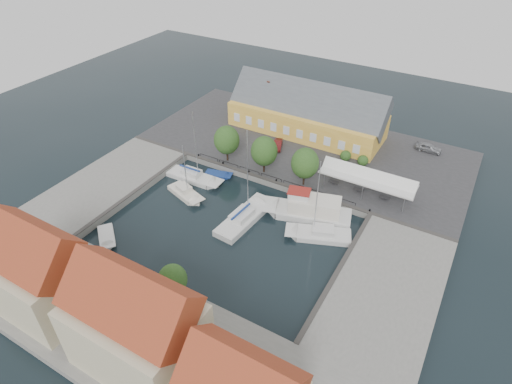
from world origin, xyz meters
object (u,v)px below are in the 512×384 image
Objects in this scene: trawler at (310,211)px; east_boat_a at (320,235)px; car_silver at (429,148)px; west_boat_b at (186,194)px; warehouse at (305,113)px; west_boat_a at (194,178)px; launch_nw at (218,175)px; car_red at (278,145)px; tent_canopy at (367,179)px; launch_sw at (107,238)px; center_sailboat at (244,219)px.

east_boat_a reaches higher than trawler.
car_silver is at bearing 74.67° from east_boat_a.
warehouse is at bearing 74.70° from west_boat_b.
west_boat_a reaches higher than trawler.
warehouse is at bearing 102.42° from car_silver.
trawler reaches higher than launch_nw.
warehouse reaches higher than car_red.
launch_nw is at bearing -165.19° from tent_canopy.
trawler is (-10.89, -25.37, -0.73)m from car_silver.
east_boat_a reaches higher than tent_canopy.
launch_sw is (-10.57, -39.82, -4.34)m from warehouse.
center_sailboat is (3.54, -27.47, -4.07)m from warehouse.
west_boat_b is 13.46m from launch_sw.
west_boat_a is (-7.83, -14.14, -1.37)m from car_red.
center_sailboat is at bearing -21.32° from west_boat_a.
west_boat_b is (-7.32, -26.75, -4.17)m from warehouse.
center_sailboat is 18.76m from launch_sw.
west_boat_a is 1.32× the size of west_boat_b.
center_sailboat is at bearing -38.51° from launch_nw.
center_sailboat is 1.09× the size of trawler.
center_sailboat is 10.88m from west_boat_b.
tent_canopy is 27.16m from west_boat_a.
east_boat_a is 0.99× the size of west_boat_a.
tent_canopy is 12.03m from east_boat_a.
west_boat_a is at bearing -135.51° from launch_nw.
west_boat_b is (-10.86, 0.71, -0.10)m from center_sailboat.
warehouse is 21.63m from tent_canopy.
trawler reaches higher than car_silver.
warehouse is 2.04× the size of tent_canopy.
east_boat_a reaches higher than west_boat_b.
launch_sw is at bearing -140.39° from trawler.
west_boat_b is at bearing 139.18° from car_silver.
car_red is at bearing 66.25° from launch_nw.
west_boat_b is 7.03m from launch_nw.
center_sailboat reaches higher than car_silver.
warehouse is 28.05m from west_boat_b.
west_boat_b is at bearing 76.02° from launch_sw.
tent_canopy is at bearing 14.81° from launch_nw.
warehouse is 7.37× the size of car_red.
tent_canopy is 18.56m from car_red.
car_silver reaches higher than launch_sw.
east_boat_a is (15.24, -16.66, -1.38)m from car_red.
west_boat_a is 2.42× the size of launch_sw.
west_boat_a is at bearing 158.68° from center_sailboat.
car_silver is 54.29m from launch_sw.
launch_sw is at bearing -103.98° from west_boat_b.
tent_canopy is 1.10× the size of west_boat_a.
east_boat_a reaches higher than launch_sw.
trawler is 17.35m from launch_nw.
car_silver is 0.35× the size of west_boat_a.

